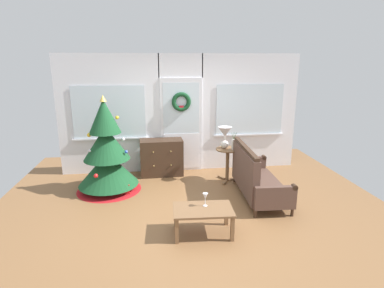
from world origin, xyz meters
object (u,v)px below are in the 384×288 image
at_px(side_table, 228,158).
at_px(settee_sofa, 255,178).
at_px(coffee_table, 203,212).
at_px(table_lamp, 225,135).
at_px(gift_box, 125,188).
at_px(flower_vase, 234,144).
at_px(christmas_tree, 107,156).
at_px(dresser_cabinet, 162,157).
at_px(wine_glass, 205,197).

bearing_deg(side_table, settee_sofa, -70.31).
height_order(settee_sofa, coffee_table, settee_sofa).
distance_m(table_lamp, gift_box, 2.21).
height_order(table_lamp, coffee_table, table_lamp).
bearing_deg(flower_vase, coffee_table, -115.78).
bearing_deg(christmas_tree, flower_vase, 2.64).
relative_size(christmas_tree, dresser_cabinet, 1.99).
distance_m(christmas_tree, gift_box, 0.68).
relative_size(christmas_tree, side_table, 2.64).
height_order(side_table, table_lamp, table_lamp).
xyz_separation_m(christmas_tree, table_lamp, (2.29, 0.21, 0.30)).
relative_size(table_lamp, flower_vase, 1.26).
distance_m(christmas_tree, flower_vase, 2.46).
distance_m(side_table, table_lamp, 0.49).
relative_size(christmas_tree, table_lamp, 4.12).
bearing_deg(side_table, gift_box, -169.23).
relative_size(christmas_tree, gift_box, 9.11).
distance_m(side_table, wine_glass, 2.03).
distance_m(dresser_cabinet, table_lamp, 1.47).
xyz_separation_m(coffee_table, gift_box, (-1.23, 1.56, -0.23)).
relative_size(side_table, gift_box, 3.46).
relative_size(side_table, table_lamp, 1.56).
xyz_separation_m(side_table, coffee_table, (-0.81, -1.95, -0.16)).
relative_size(flower_vase, gift_box, 1.76).
bearing_deg(dresser_cabinet, gift_box, -128.22).
bearing_deg(side_table, christmas_tree, -175.79).
height_order(dresser_cabinet, coffee_table, dresser_cabinet).
distance_m(flower_vase, coffee_table, 2.15).
xyz_separation_m(table_lamp, wine_glass, (-0.71, -1.91, -0.44)).
xyz_separation_m(christmas_tree, coffee_table, (1.54, -1.78, -0.34)).
bearing_deg(gift_box, wine_glass, -49.38).
bearing_deg(table_lamp, settee_sofa, -67.72).
relative_size(dresser_cabinet, gift_box, 4.58).
relative_size(flower_vase, wine_glass, 1.79).
xyz_separation_m(side_table, table_lamp, (-0.06, 0.04, 0.48)).
relative_size(dresser_cabinet, wine_glass, 4.68).
xyz_separation_m(dresser_cabinet, table_lamp, (1.26, -0.49, 0.58)).
distance_m(side_table, gift_box, 2.12).
bearing_deg(wine_glass, coffee_table, -118.59).
relative_size(dresser_cabinet, side_table, 1.33).
relative_size(settee_sofa, coffee_table, 1.92).
distance_m(table_lamp, flower_vase, 0.25).
bearing_deg(coffee_table, gift_box, 128.15).
relative_size(settee_sofa, side_table, 2.41).
bearing_deg(coffee_table, settee_sofa, 44.91).
xyz_separation_m(christmas_tree, gift_box, (0.31, -0.22, -0.57)).
height_order(side_table, flower_vase, flower_vase).
xyz_separation_m(settee_sofa, coffee_table, (-1.12, -1.11, -0.04)).
bearing_deg(gift_box, side_table, 10.77).
bearing_deg(settee_sofa, dresser_cabinet, 139.71).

